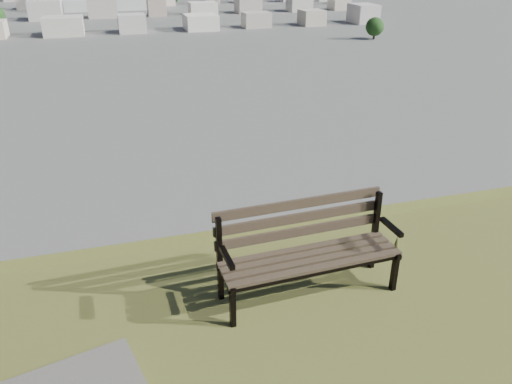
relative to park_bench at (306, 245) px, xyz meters
name	(u,v)px	position (x,y,z in m)	size (l,w,h in m)	color
park_bench	(306,245)	(0.00, 0.00, 0.00)	(1.93, 0.69, 1.00)	#463A28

